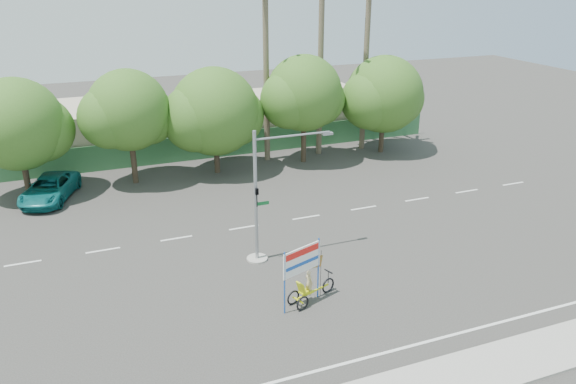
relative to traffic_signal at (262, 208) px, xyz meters
name	(u,v)px	position (x,y,z in m)	size (l,w,h in m)	color
ground	(333,288)	(2.20, -3.98, -2.92)	(120.00, 120.00, 0.00)	#33302D
fence	(218,145)	(2.20, 17.52, -1.92)	(38.00, 0.08, 2.00)	#336B3D
building_left	(83,131)	(-7.80, 22.02, -0.92)	(12.00, 8.00, 4.00)	#B9A993
building_right	(290,114)	(10.20, 22.02, -1.12)	(14.00, 8.00, 3.60)	#B9A993
tree_far_left	(16,127)	(-11.85, 14.02, 1.84)	(7.14, 6.00, 7.96)	#473828
tree_left	(128,113)	(-4.85, 14.02, 2.14)	(6.66, 5.60, 8.07)	#473828
tree_center	(214,114)	(1.14, 14.02, 1.55)	(7.62, 6.40, 7.85)	#473828
tree_right	(304,96)	(8.15, 14.02, 2.32)	(6.90, 5.80, 8.36)	#473828
tree_far_right	(384,97)	(15.15, 14.02, 1.73)	(7.38, 6.20, 7.94)	#473828
palm_tall	(321,22)	(10.20, 15.52, 7.55)	(3.73, 3.79, 17.45)	#70604C
palm_mid	(367,34)	(14.20, 15.52, 6.48)	(3.73, 3.79, 15.45)	#70604C
palm_short	(266,46)	(5.70, 15.52, 5.94)	(3.73, 3.79, 14.45)	#70604C
traffic_signal	(262,208)	(0.00, 0.00, 0.00)	(4.72, 1.10, 7.00)	gray
trike_billboard	(307,279)	(0.52, -4.68, -1.68)	(2.99, 1.35, 3.09)	black
pickup_truck	(50,188)	(-10.44, 12.80, -2.14)	(2.59, 5.61, 1.56)	#0E6768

